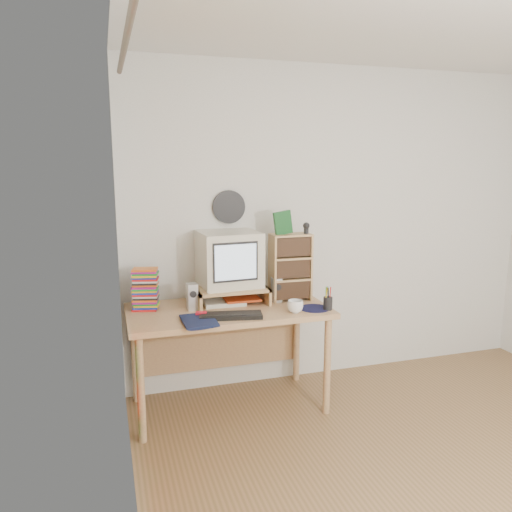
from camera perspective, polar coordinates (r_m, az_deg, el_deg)
floor at (r=3.18m, az=24.21°, el=-24.00°), size 3.50×3.50×0.00m
back_wall at (r=4.13m, az=9.50°, el=3.42°), size 3.50×0.00×3.50m
left_wall at (r=1.98m, az=-14.11°, el=-4.70°), size 0.00×3.50×3.50m
curtain at (r=2.47m, az=-13.69°, el=-4.00°), size 0.00×2.20×2.20m
wall_disc at (r=3.77m, az=-3.12°, el=5.62°), size 0.25×0.02×0.25m
desk at (r=3.64m, az=-3.43°, el=-7.72°), size 1.40×0.70×0.75m
monitor_riser at (r=3.62m, az=-2.83°, el=-4.03°), size 0.52×0.30×0.12m
crt_monitor at (r=3.61m, az=-3.00°, el=-0.39°), size 0.44×0.44×0.40m
speaker_left at (r=3.50m, az=-7.30°, el=-4.64°), size 0.07×0.07×0.19m
speaker_right at (r=3.67m, az=2.36°, el=-3.86°), size 0.07×0.07×0.18m
keyboard at (r=3.32m, az=-2.91°, el=-6.83°), size 0.43×0.21×0.03m
dvd_stack at (r=3.55m, az=-12.51°, el=-4.13°), size 0.19×0.15×0.24m
cd_rack at (r=3.70m, az=3.97°, el=-1.27°), size 0.30×0.17×0.50m
mug at (r=3.43m, az=4.51°, el=-5.78°), size 0.12×0.12×0.09m
diary at (r=3.21m, az=-8.39°, el=-7.31°), size 0.26×0.20×0.05m
mousepad at (r=3.54m, az=6.71°, el=-5.96°), size 0.22×0.22×0.00m
pen_cup at (r=3.51m, az=8.22°, el=-5.10°), size 0.08×0.08×0.13m
papers at (r=3.65m, az=-2.96°, el=-5.12°), size 0.30×0.22×0.04m
red_box at (r=3.34m, az=-6.28°, el=-6.69°), size 0.08×0.06×0.04m
game_box at (r=3.61m, az=3.09°, el=3.81°), size 0.13×0.04×0.17m
webcam at (r=3.67m, az=5.76°, el=3.20°), size 0.05×0.05×0.08m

